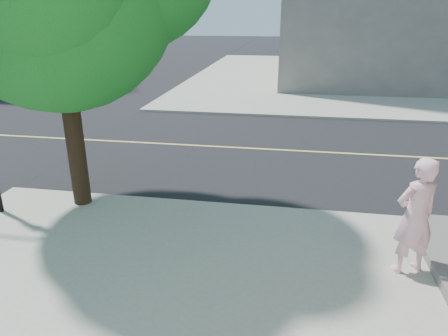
# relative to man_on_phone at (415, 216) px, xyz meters

# --- Properties ---
(ground) EXTENTS (140.00, 140.00, 0.00)m
(ground) POSITION_rel_man_on_phone_xyz_m (-7.99, 2.10, -1.15)
(ground) COLOR black
(ground) RESTS_ON ground
(road_ew) EXTENTS (140.00, 9.00, 0.01)m
(road_ew) POSITION_rel_man_on_phone_xyz_m (-7.99, 6.60, -1.15)
(road_ew) COLOR black
(road_ew) RESTS_ON ground
(sidewalk_ne) EXTENTS (29.00, 25.00, 0.12)m
(sidewalk_ne) POSITION_rel_man_on_phone_xyz_m (5.51, 23.60, -1.09)
(sidewalk_ne) COLOR #A4A393
(sidewalk_ne) RESTS_ON ground
(man_on_phone) EXTENTS (0.89, 0.76, 2.07)m
(man_on_phone) POSITION_rel_man_on_phone_xyz_m (0.00, 0.00, 0.00)
(man_on_phone) COLOR #FAB9CC
(man_on_phone) RESTS_ON sidewalk_se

